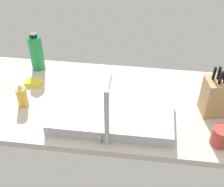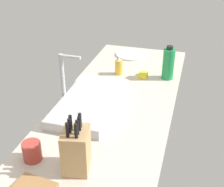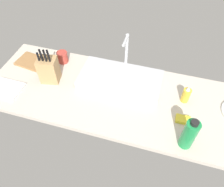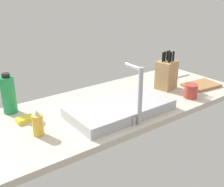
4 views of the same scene
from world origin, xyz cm
name	(u,v)px [view 4 (image 4 of 4)]	position (x,y,z in cm)	size (l,w,h in cm)	color
countertop_slab	(101,110)	(0.00, 0.00, 1.75)	(195.36, 67.86, 3.50)	beige
sink_basin	(120,108)	(-4.19, 12.99, 6.32)	(59.33, 30.54, 5.64)	#B7BABF
faucet	(139,92)	(-3.97, 27.79, 21.06)	(5.50, 12.71, 30.63)	#B7BABF
knife_block	(166,74)	(-54.22, 0.93, 13.61)	(14.97, 13.11, 25.93)	tan
cutting_board	(201,85)	(-77.28, 13.79, 4.40)	(24.33, 16.49, 1.80)	#9E7042
soap_bottle	(38,124)	(42.67, 8.21, 9.26)	(5.39, 5.39, 13.33)	gold
water_bottle	(8,94)	(45.31, -25.37, 14.35)	(7.86, 7.86, 23.20)	#1E8E47
dish_towel	(172,74)	(-80.86, -17.23, 4.10)	(22.15, 17.24, 1.20)	white
coffee_mug	(191,91)	(-54.33, 22.30, 7.93)	(8.43, 8.43, 8.87)	#B23D33
dish_sponge	(25,119)	(43.01, -9.12, 4.70)	(9.00, 6.00, 2.40)	yellow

